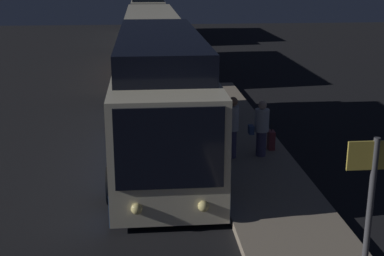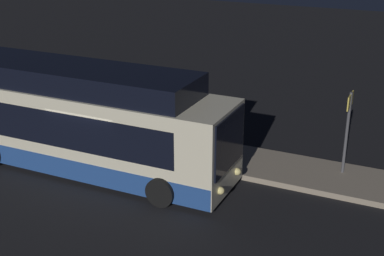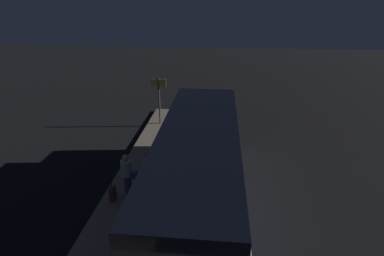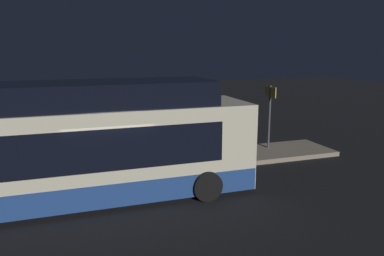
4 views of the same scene
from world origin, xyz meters
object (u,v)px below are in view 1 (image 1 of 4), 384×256
bus_lead (160,101)px  bus_third (148,14)px  passenger_boarding (261,127)px  sign_post (371,198)px  passenger_waiting (233,124)px  suitcase (271,140)px  bus_second (151,41)px

bus_lead → bus_third: 28.57m
passenger_boarding → sign_post: bearing=-178.1°
bus_lead → passenger_waiting: bus_lead is taller
bus_third → sign_post: size_ratio=4.18×
passenger_waiting → passenger_boarding: bearing=78.9°
bus_third → passenger_boarding: bus_third is taller
bus_lead → suitcase: size_ratio=13.04×
bus_lead → suitcase: 3.53m
passenger_waiting → suitcase: (-0.61, 1.29, -0.70)m
passenger_waiting → bus_lead: bearing=-135.9°
bus_lead → bus_second: bearing=-180.0°
sign_post → passenger_waiting: bearing=-172.1°
bus_lead → passenger_waiting: (1.17, 2.00, -0.45)m
bus_second → suitcase: bus_second is taller
bus_third → passenger_boarding: bearing=5.5°
bus_third → passenger_boarding: size_ratio=7.12×
sign_post → bus_lead: bearing=-160.0°
bus_lead → passenger_boarding: size_ratio=6.42×
bus_lead → bus_second: 13.84m
passenger_waiting → sign_post: (7.02, 0.98, 0.82)m
bus_lead → passenger_boarding: bus_lead is taller
bus_second → suitcase: 14.82m
passenger_waiting → bus_third: bearing=168.4°
bus_lead → bus_second: (-13.84, -0.00, -0.01)m
bus_third → suitcase: (29.13, 3.28, -1.38)m
bus_lead → passenger_boarding: (1.11, 2.84, -0.57)m
bus_third → suitcase: size_ratio=14.48×
passenger_boarding → bus_lead: bearing=69.4°
passenger_boarding → suitcase: bearing=-38.3°
sign_post → bus_second: bearing=-172.3°
bus_second → passenger_waiting: (15.02, 2.00, -0.44)m
bus_lead → bus_third: bearing=180.0°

